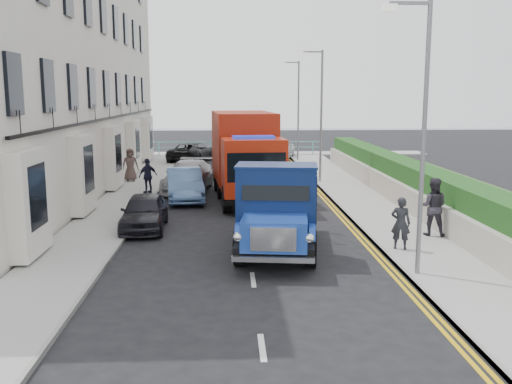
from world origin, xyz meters
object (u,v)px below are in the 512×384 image
object	(u,v)px
lamp_near	(420,124)
red_lorry	(245,154)
pedestrian_east_near	(401,223)
bedford_lorry	(277,215)
lamp_mid	(319,108)
lamp_far	(297,105)
parked_car_front	(144,212)

from	to	relation	value
lamp_near	red_lorry	xyz separation A→B (m)	(-4.05, 11.52, -1.91)
pedestrian_east_near	bedford_lorry	bearing A→B (deg)	24.54
lamp_mid	pedestrian_east_near	bearing A→B (deg)	-88.47
lamp_near	bedford_lorry	distance (m)	4.85
lamp_far	red_lorry	world-z (taller)	lamp_far
lamp_mid	bedford_lorry	world-z (taller)	lamp_mid
red_lorry	parked_car_front	bearing A→B (deg)	-127.70
parked_car_front	pedestrian_east_near	world-z (taller)	pedestrian_east_near
lamp_far	red_lorry	bearing A→B (deg)	-105.61
red_lorry	pedestrian_east_near	distance (m)	10.24
lamp_mid	lamp_near	bearing A→B (deg)	-90.00
bedford_lorry	parked_car_front	distance (m)	5.74
lamp_near	lamp_mid	bearing A→B (deg)	90.00
lamp_far	red_lorry	size ratio (longest dim) A/B	0.91
lamp_near	bedford_lorry	world-z (taller)	lamp_near
pedestrian_east_near	lamp_mid	bearing A→B (deg)	-67.74
red_lorry	parked_car_front	distance (m)	7.02
lamp_near	lamp_far	distance (m)	26.00
lamp_far	lamp_mid	bearing A→B (deg)	-90.00
lamp_far	parked_car_front	world-z (taller)	lamp_far
lamp_far	pedestrian_east_near	distance (m)	23.85
lamp_near	lamp_far	bearing A→B (deg)	90.00
lamp_near	lamp_mid	world-z (taller)	same
bedford_lorry	pedestrian_east_near	world-z (taller)	bedford_lorry
red_lorry	lamp_far	bearing A→B (deg)	69.57
lamp_mid	red_lorry	size ratio (longest dim) A/B	0.91
lamp_near	bedford_lorry	bearing A→B (deg)	148.26
lamp_near	red_lorry	size ratio (longest dim) A/B	0.91
lamp_near	pedestrian_east_near	world-z (taller)	lamp_near
parked_car_front	pedestrian_east_near	bearing A→B (deg)	-24.50
lamp_near	lamp_mid	distance (m)	16.00
lamp_mid	parked_car_front	xyz separation A→B (m)	(-7.78, -10.25, -3.36)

